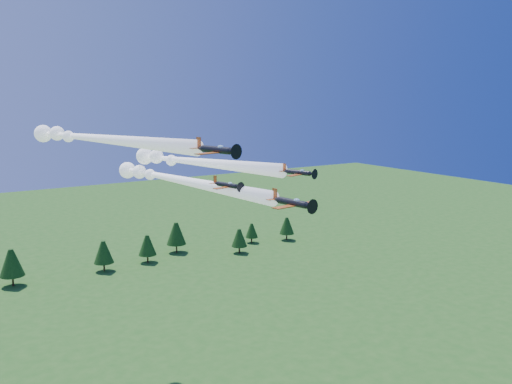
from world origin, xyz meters
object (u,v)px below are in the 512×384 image
plane_lead (178,179)px  plane_right (193,161)px  plane_left (98,138)px  plane_slot (227,185)px

plane_lead → plane_right: bearing=1.5°
plane_left → plane_slot: plane_left is taller
plane_right → plane_lead: bearing=171.8°
plane_right → plane_slot: bearing=-115.7°
plane_right → plane_slot: (-2.62, -18.23, -2.19)m
plane_left → plane_right: 19.19m
plane_lead → plane_slot: size_ratio=8.35×
plane_left → plane_right: plane_left is taller
plane_left → plane_slot: size_ratio=8.32×
plane_lead → plane_right: plane_right is taller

